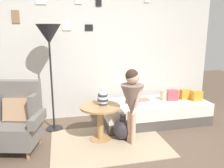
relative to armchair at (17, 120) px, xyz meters
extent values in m
cube|color=beige|center=(1.25, 1.13, 0.86)|extent=(4.80, 0.10, 2.60)
cube|color=white|center=(0.79, 1.08, 1.29)|extent=(0.15, 0.02, 0.13)
cube|color=gray|center=(0.79, 1.07, 1.29)|extent=(0.12, 0.01, 0.10)
cube|color=white|center=(1.01, 1.08, 1.73)|extent=(0.12, 0.02, 0.11)
cube|color=beige|center=(1.01, 1.07, 1.73)|extent=(0.09, 0.01, 0.08)
cube|color=olive|center=(-0.06, 1.08, 1.45)|extent=(0.13, 0.02, 0.22)
cube|color=silver|center=(-0.06, 1.07, 1.45)|extent=(0.10, 0.01, 0.17)
cube|color=black|center=(1.19, 1.08, 1.27)|extent=(0.14, 0.02, 0.11)
cube|color=#9B9B9A|center=(1.19, 1.07, 1.27)|extent=(0.11, 0.01, 0.09)
cube|color=tan|center=(1.29, -0.14, -0.43)|extent=(1.70, 1.24, 0.01)
cylinder|color=#9E7042|center=(0.16, -0.35, -0.38)|extent=(0.04, 0.04, 0.12)
cylinder|color=#9E7042|center=(-0.19, 0.21, -0.38)|extent=(0.04, 0.04, 0.12)
cylinder|color=#9E7042|center=(0.27, 0.09, -0.38)|extent=(0.04, 0.04, 0.12)
cube|color=slate|center=(-0.02, -0.07, -0.17)|extent=(0.72, 0.69, 0.30)
cube|color=slate|center=(0.04, 0.15, 0.26)|extent=(0.62, 0.29, 0.55)
cube|color=slate|center=(0.26, -0.04, 0.17)|extent=(0.16, 0.32, 0.39)
cube|color=slate|center=(0.30, -0.17, 0.05)|extent=(0.22, 0.51, 0.14)
cube|color=tan|center=(0.01, 0.03, 0.14)|extent=(0.39, 0.25, 0.33)
cube|color=#4C4742|center=(2.29, 0.48, -0.35)|extent=(1.91, 0.82, 0.18)
cube|color=silver|center=(2.29, 0.48, -0.15)|extent=(1.91, 0.82, 0.22)
cube|color=orange|center=(3.06, 0.37, 0.05)|extent=(0.18, 0.13, 0.18)
cube|color=orange|center=(2.89, 0.49, 0.05)|extent=(0.18, 0.13, 0.18)
cube|color=#D64C56|center=(2.63, 0.49, 0.06)|extent=(0.21, 0.14, 0.19)
cube|color=beige|center=(2.55, 0.54, 0.05)|extent=(0.23, 0.14, 0.18)
cylinder|color=tan|center=(1.19, 0.01, -0.43)|extent=(0.34, 0.34, 0.02)
cylinder|color=tan|center=(1.19, 0.01, -0.17)|extent=(0.10, 0.10, 0.50)
cylinder|color=tan|center=(1.19, 0.01, 0.10)|extent=(0.61, 0.61, 0.03)
cylinder|color=#2D384C|center=(1.24, 0.06, 0.13)|extent=(0.13, 0.13, 0.03)
cylinder|color=white|center=(1.24, 0.06, 0.16)|extent=(0.15, 0.15, 0.03)
cylinder|color=#2D384C|center=(1.24, 0.06, 0.19)|extent=(0.17, 0.17, 0.03)
cylinder|color=white|center=(1.24, 0.06, 0.23)|extent=(0.17, 0.17, 0.03)
cylinder|color=#2D384C|center=(1.24, 0.06, 0.26)|extent=(0.15, 0.15, 0.03)
cylinder|color=white|center=(1.24, 0.06, 0.30)|extent=(0.13, 0.13, 0.03)
cylinder|color=white|center=(1.24, 0.06, 0.34)|extent=(0.06, 0.06, 0.06)
cylinder|color=black|center=(0.48, 0.58, -0.43)|extent=(0.28, 0.28, 0.02)
cylinder|color=black|center=(0.48, 0.58, 0.41)|extent=(0.03, 0.03, 1.66)
cone|color=#232328|center=(0.48, 0.58, 1.16)|extent=(0.39, 0.39, 0.31)
cylinder|color=#D8AD8E|center=(1.63, -0.27, -0.20)|extent=(0.07, 0.07, 0.48)
cylinder|color=#D8AD8E|center=(1.61, -0.17, -0.20)|extent=(0.07, 0.07, 0.48)
cone|color=gray|center=(1.62, -0.22, 0.24)|extent=(0.34, 0.34, 0.46)
cylinder|color=gray|center=(1.62, -0.22, 0.39)|extent=(0.17, 0.17, 0.17)
cylinder|color=#D8AD8E|center=(1.67, -0.33, 0.31)|extent=(0.14, 0.08, 0.31)
cylinder|color=#D8AD8E|center=(1.61, -0.10, 0.31)|extent=(0.14, 0.08, 0.31)
sphere|color=#D8AD8E|center=(1.62, -0.22, 0.58)|extent=(0.20, 0.20, 0.20)
sphere|color=#38281E|center=(1.61, -0.22, 0.60)|extent=(0.19, 0.19, 0.19)
cube|color=#BC6E65|center=(2.09, 0.59, -0.02)|extent=(0.24, 0.19, 0.03)
sphere|color=#332D38|center=(1.54, -0.04, -0.28)|extent=(0.31, 0.31, 0.31)
cylinder|color=#332D38|center=(1.54, -0.04, -0.08)|extent=(0.09, 0.09, 0.09)
camera|label=1|loc=(0.62, -3.29, 1.23)|focal=37.30mm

